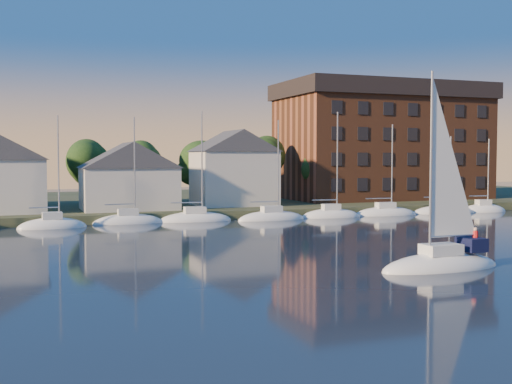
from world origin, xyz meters
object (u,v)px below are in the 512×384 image
hero_sailboat (443,260)px  clubhouse_east (234,167)px  condo_block (382,141)px  clubhouse_centre (129,175)px

hero_sailboat → clubhouse_east: bearing=-92.3°
hero_sailboat → condo_block: bearing=-119.1°
clubhouse_centre → hero_sailboat: 45.08m
clubhouse_centre → clubhouse_east: 14.17m
clubhouse_centre → hero_sailboat: bearing=-72.7°
clubhouse_east → condo_block: 26.94m
condo_block → clubhouse_east: bearing=-167.1°
clubhouse_centre → condo_block: condo_block is taller
condo_block → hero_sailboat: (-26.67, -50.77, -9.21)m
clubhouse_centre → hero_sailboat: (13.33, -42.83, -4.55)m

